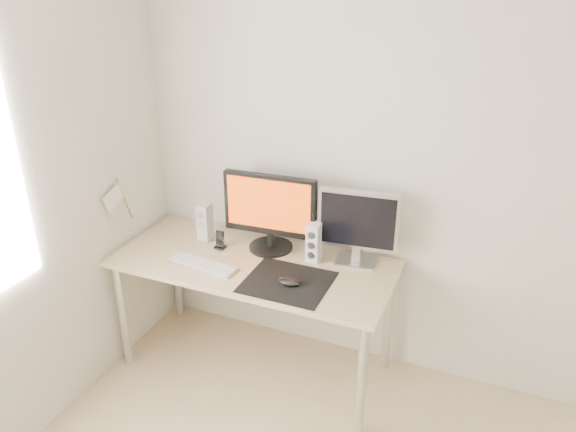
% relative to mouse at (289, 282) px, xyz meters
% --- Properties ---
extents(wall_back, '(3.50, 0.00, 3.50)m').
position_rel_mouse_xyz_m(wall_back, '(0.64, 0.53, 0.50)').
color(wall_back, white).
rests_on(wall_back, ground).
extents(mousepad, '(0.45, 0.40, 0.00)m').
position_rel_mouse_xyz_m(mousepad, '(-0.02, 0.03, -0.02)').
color(mousepad, black).
rests_on(mousepad, desk).
extents(mouse, '(0.12, 0.07, 0.04)m').
position_rel_mouse_xyz_m(mouse, '(0.00, 0.00, 0.00)').
color(mouse, black).
rests_on(mouse, mousepad).
extents(desk, '(1.60, 0.70, 0.73)m').
position_rel_mouse_xyz_m(desk, '(-0.29, 0.16, -0.10)').
color(desk, '#D1B587').
rests_on(desk, ground).
extents(main_monitor, '(0.55, 0.27, 0.47)m').
position_rel_mouse_xyz_m(main_monitor, '(-0.26, 0.34, 0.23)').
color(main_monitor, black).
rests_on(main_monitor, desk).
extents(second_monitor, '(0.45, 0.18, 0.43)m').
position_rel_mouse_xyz_m(second_monitor, '(0.25, 0.38, 0.22)').
color(second_monitor, '#BDBCBF').
rests_on(second_monitor, desk).
extents(speaker_left, '(0.07, 0.09, 0.23)m').
position_rel_mouse_xyz_m(speaker_left, '(-0.68, 0.30, 0.09)').
color(speaker_left, silver).
rests_on(speaker_left, desk).
extents(speaker_right, '(0.07, 0.09, 0.23)m').
position_rel_mouse_xyz_m(speaker_right, '(0.02, 0.31, 0.09)').
color(speaker_right, white).
rests_on(speaker_right, desk).
extents(keyboard, '(0.43, 0.16, 0.02)m').
position_rel_mouse_xyz_m(keyboard, '(-0.53, 0.01, -0.02)').
color(keyboard, '#AAAAAC').
rests_on(keyboard, desk).
extents(phone_dock, '(0.06, 0.05, 0.11)m').
position_rel_mouse_xyz_m(phone_dock, '(-0.54, 0.23, 0.01)').
color(phone_dock, black).
rests_on(phone_dock, desk).
extents(pennant, '(0.01, 0.23, 0.29)m').
position_rel_mouse_xyz_m(pennant, '(-1.08, 0.02, 0.29)').
color(pennant, '#A57F54').
rests_on(pennant, wall_left).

